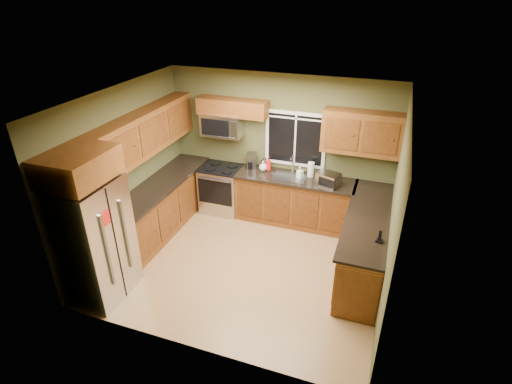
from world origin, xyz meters
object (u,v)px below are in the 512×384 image
Objects in this scene: toaster_oven at (328,179)px; soap_bottle_c at (263,166)px; kettle at (265,164)px; microwave at (222,125)px; refrigerator at (95,241)px; soap_bottle_b at (300,172)px; coffee_maker at (251,161)px; range at (222,189)px; paper_towel_roll at (311,169)px; cordless_phone at (380,239)px; soap_bottle_a at (268,164)px.

toaster_oven reaches higher than soap_bottle_c.
toaster_oven is 1.82× the size of kettle.
microwave is 3.16× the size of kettle.
microwave is at bearing 76.66° from refrigerator.
refrigerator is 3.58m from soap_bottle_b.
range is at bearing -163.06° from coffee_maker.
range is 1.81m from paper_towel_roll.
refrigerator is 4.12× the size of toaster_oven.
soap_bottle_b reaches higher than cordless_phone.
soap_bottle_a is at bearing -2.86° from coffee_maker.
soap_bottle_c reaches higher than range.
microwave is at bearing 176.21° from soap_bottle_b.
paper_towel_roll is (1.70, 0.16, 0.61)m from range.
soap_bottle_a is at bearing 9.64° from range.
coffee_maker reaches higher than soap_bottle_c.
soap_bottle_b is at bearing 51.65° from refrigerator.
toaster_oven is 0.44m from paper_towel_roll.
kettle is 0.88m from paper_towel_roll.
soap_bottle_a is 0.11m from soap_bottle_c.
cordless_phone is at bearing -27.23° from range.
coffee_maker is 0.94× the size of paper_towel_roll.
soap_bottle_c is at bearing -14.91° from coffee_maker.
refrigerator is 9.62× the size of soap_bottle_c.
soap_bottle_b is (-0.53, 0.14, -0.01)m from toaster_oven.
microwave reaches higher than cordless_phone.
coffee_maker is 1.50× the size of soap_bottle_c.
soap_bottle_c is at bearing -2.36° from microwave.
paper_towel_roll is (-0.36, 0.26, 0.02)m from toaster_oven.
range is 1.64m from soap_bottle_b.
soap_bottle_a is 1.28× the size of soap_bottle_b.
cordless_phone is at bearing 18.03° from refrigerator.
paper_towel_roll is 0.21m from soap_bottle_b.
microwave reaches higher than kettle.
soap_bottle_c reaches higher than cordless_phone.
coffee_maker is 0.26m from soap_bottle_c.
soap_bottle_b is (0.71, -0.15, -0.01)m from kettle.
cordless_phone is (2.22, -1.66, -0.04)m from soap_bottle_c.
range is 3.15× the size of paper_towel_roll.
range is 3.90× the size of kettle.
refrigerator reaches higher than cordless_phone.
microwave is 3.55m from cordless_phone.
soap_bottle_a is (1.59, 2.92, 0.17)m from refrigerator.
kettle is at bearing 178.52° from paper_towel_roll.
soap_bottle_b is at bearing 133.26° from cordless_phone.
toaster_oven is at bearing -35.73° from paper_towel_roll.
refrigerator is at bearing -112.99° from coffee_maker.
soap_bottle_c is at bearing 7.23° from range.
coffee_maker is at bearing 67.01° from refrigerator.
soap_bottle_c is at bearing 143.18° from cordless_phone.
range is at bearing -172.77° from soap_bottle_c.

